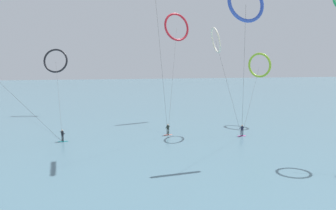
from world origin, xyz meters
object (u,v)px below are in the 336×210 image
Objects in this scene: kite_charcoal at (56,61)px; kite_lime at (259,65)px; surfer_magenta at (242,131)px; kite_ivory at (216,40)px; kite_cobalt at (246,3)px; surfer_teal at (63,136)px; surfer_coral at (168,130)px; kite_crimson at (177,27)px.

kite_lime is at bearing -14.43° from kite_charcoal.
kite_ivory reaches higher than surfer_magenta.
kite_lime is at bearing 50.48° from surfer_magenta.
surfer_teal is at bearing 149.42° from kite_cobalt.
kite_ivory is at bearing 81.12° from kite_lime.
kite_cobalt is at bearing 113.25° from kite_lime.
kite_cobalt is (-3.97, -7.87, 16.75)m from surfer_magenta.
surfer_teal is 0.13× the size of kite_lime.
surfer_coral is at bearing 116.09° from kite_cobalt.
kite_ivory is at bearing -96.93° from kite_crimson.
surfer_teal is 29.24m from kite_cobalt.
surfer_teal is 0.06× the size of kite_charcoal.
kite_cobalt is (1.60, -25.91, -0.28)m from kite_crimson.
surfer_magenta is 0.10× the size of kite_ivory.
kite_lime is at bearing 63.50° from surfer_teal.
kite_cobalt reaches higher than surfer_coral.
surfer_teal is (-15.04, -0.66, 0.00)m from surfer_coral.
surfer_teal is 28.51m from kite_charcoal.
kite_crimson is (20.09, 15.71, 17.03)m from surfer_teal.
kite_lime is (17.97, 5.87, 9.67)m from surfer_coral.
kite_crimson is at bearing 88.15° from kite_cobalt.
kite_crimson is 17.47m from kite_lime.
kite_crimson reaches higher than kite_cobalt.
kite_charcoal is 1.68× the size of kite_ivory.
surfer_coral is 33.56m from kite_charcoal.
kite_lime is at bearing -59.84° from kite_ivory.
kite_ivory is (26.99, -24.08, 2.98)m from kite_charcoal.
surfer_coral is 0.10× the size of kite_ivory.
surfer_magenta is at bearing -149.79° from surfer_coral.
surfer_magenta is 18.92m from kite_cobalt.
kite_ivory is at bearing -28.23° from kite_charcoal.
surfer_magenta is at bearing 57.86° from kite_cobalt.
kite_lime reaches higher than surfer_coral.
kite_crimson is at bearing 18.23° from kite_ivory.
kite_charcoal is at bearing 151.09° from surfer_teal.
kite_cobalt is at bearing -41.22° from kite_charcoal.
kite_crimson is (5.05, 15.04, 17.03)m from surfer_coral.
kite_crimson reaches higher than surfer_magenta.
surfer_magenta is 15.03m from kite_lime.
surfer_coral is 1.00× the size of surfer_magenta.
surfer_coral is at bearing 164.38° from surfer_magenta.
kite_ivory is (7.91, 1.43, 13.53)m from surfer_coral.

